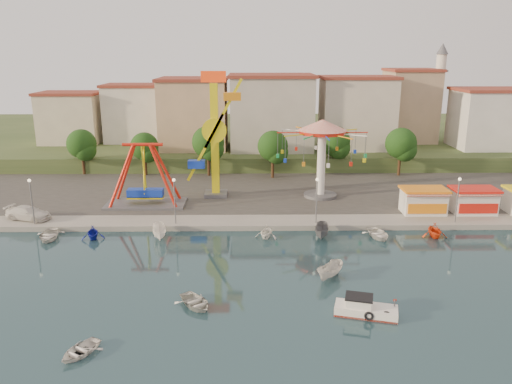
{
  "coord_description": "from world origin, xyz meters",
  "views": [
    {
      "loc": [
        0.48,
        -40.81,
        19.44
      ],
      "look_at": [
        1.17,
        14.0,
        4.0
      ],
      "focal_mm": 35.0,
      "sensor_mm": 36.0,
      "label": 1
    }
  ],
  "objects_px": {
    "skiff": "(330,271)",
    "van": "(28,213)",
    "wave_swinger": "(322,141)",
    "cabin_motorboat": "(364,309)",
    "kamikaze_tower": "(217,138)",
    "pirate_ship_ride": "(144,176)",
    "rowboat_a": "(195,302)"
  },
  "relations": [
    {
      "from": "rowboat_a",
      "to": "van",
      "type": "height_order",
      "value": "van"
    },
    {
      "from": "kamikaze_tower",
      "to": "wave_swinger",
      "type": "distance_m",
      "value": 13.84
    },
    {
      "from": "pirate_ship_ride",
      "to": "van",
      "type": "bearing_deg",
      "value": -156.11
    },
    {
      "from": "van",
      "to": "skiff",
      "type": "bearing_deg",
      "value": -98.65
    },
    {
      "from": "pirate_ship_ride",
      "to": "cabin_motorboat",
      "type": "relative_size",
      "value": 2.0
    },
    {
      "from": "pirate_ship_ride",
      "to": "wave_swinger",
      "type": "distance_m",
      "value": 23.33
    },
    {
      "from": "kamikaze_tower",
      "to": "rowboat_a",
      "type": "relative_size",
      "value": 4.64
    },
    {
      "from": "cabin_motorboat",
      "to": "van",
      "type": "xyz_separation_m",
      "value": [
        -34.56,
        21.3,
        0.93
      ]
    },
    {
      "from": "kamikaze_tower",
      "to": "skiff",
      "type": "bearing_deg",
      "value": -64.87
    },
    {
      "from": "kamikaze_tower",
      "to": "skiff",
      "type": "height_order",
      "value": "kamikaze_tower"
    },
    {
      "from": "kamikaze_tower",
      "to": "cabin_motorboat",
      "type": "relative_size",
      "value": 3.29
    },
    {
      "from": "wave_swinger",
      "to": "rowboat_a",
      "type": "xyz_separation_m",
      "value": [
        -13.82,
        -28.9,
        -7.83
      ]
    },
    {
      "from": "wave_swinger",
      "to": "rowboat_a",
      "type": "bearing_deg",
      "value": -115.56
    },
    {
      "from": "pirate_ship_ride",
      "to": "cabin_motorboat",
      "type": "xyz_separation_m",
      "value": [
        22.01,
        -26.86,
        -3.95
      ]
    },
    {
      "from": "wave_swinger",
      "to": "cabin_motorboat",
      "type": "bearing_deg",
      "value": -91.38
    },
    {
      "from": "kamikaze_tower",
      "to": "skiff",
      "type": "xyz_separation_m",
      "value": [
        11.44,
        -24.39,
        -7.84
      ]
    },
    {
      "from": "skiff",
      "to": "van",
      "type": "distance_m",
      "value": 36.16
    },
    {
      "from": "kamikaze_tower",
      "to": "wave_swinger",
      "type": "bearing_deg",
      "value": -1.54
    },
    {
      "from": "cabin_motorboat",
      "to": "rowboat_a",
      "type": "xyz_separation_m",
      "value": [
        -13.09,
        1.47,
        -0.07
      ]
    },
    {
      "from": "kamikaze_tower",
      "to": "cabin_motorboat",
      "type": "distance_m",
      "value": 34.38
    },
    {
      "from": "van",
      "to": "wave_swinger",
      "type": "bearing_deg",
      "value": -59.81
    },
    {
      "from": "kamikaze_tower",
      "to": "cabin_motorboat",
      "type": "bearing_deg",
      "value": -66.93
    },
    {
      "from": "pirate_ship_ride",
      "to": "wave_swinger",
      "type": "height_order",
      "value": "wave_swinger"
    },
    {
      "from": "skiff",
      "to": "van",
      "type": "xyz_separation_m",
      "value": [
        -32.91,
        14.95,
        0.67
      ]
    },
    {
      "from": "wave_swinger",
      "to": "skiff",
      "type": "bearing_deg",
      "value": -95.67
    },
    {
      "from": "skiff",
      "to": "pirate_ship_ride",
      "type": "bearing_deg",
      "value": 174.26
    },
    {
      "from": "pirate_ship_ride",
      "to": "rowboat_a",
      "type": "distance_m",
      "value": 27.22
    },
    {
      "from": "skiff",
      "to": "van",
      "type": "relative_size",
      "value": 0.69
    },
    {
      "from": "pirate_ship_ride",
      "to": "kamikaze_tower",
      "type": "distance_m",
      "value": 10.57
    },
    {
      "from": "kamikaze_tower",
      "to": "wave_swinger",
      "type": "relative_size",
      "value": 1.42
    },
    {
      "from": "kamikaze_tower",
      "to": "pirate_ship_ride",
      "type": "bearing_deg",
      "value": -156.51
    },
    {
      "from": "rowboat_a",
      "to": "skiff",
      "type": "bearing_deg",
      "value": -12.17
    }
  ]
}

